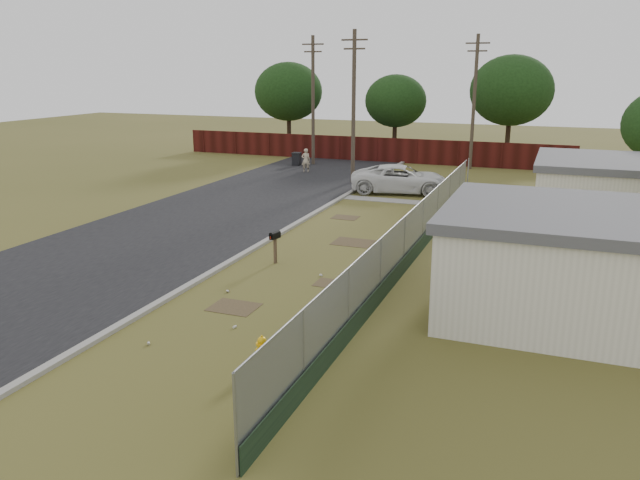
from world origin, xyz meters
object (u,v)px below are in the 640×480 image
at_px(trash_bin, 297,159).
at_px(mailbox, 275,238).
at_px(pedestrian, 306,160).
at_px(fire_hydrant, 262,352).
at_px(pickup_truck, 402,179).

bearing_deg(trash_bin, mailbox, -68.78).
height_order(mailbox, trash_bin, mailbox).
xyz_separation_m(mailbox, trash_bin, (-8.41, 21.66, -0.46)).
relative_size(mailbox, trash_bin, 1.27).
bearing_deg(pedestrian, mailbox, 88.00).
bearing_deg(fire_hydrant, trash_bin, 111.64).
distance_m(fire_hydrant, mailbox, 8.14).
height_order(fire_hydrant, pickup_truck, pickup_truck).
xyz_separation_m(mailbox, pedestrian, (-6.69, 19.21, -0.15)).
relative_size(pickup_truck, pedestrian, 3.52).
height_order(pickup_truck, trash_bin, pickup_truck).
height_order(fire_hydrant, mailbox, mailbox).
bearing_deg(pedestrian, fire_hydrant, 89.04).
distance_m(mailbox, pedestrian, 20.35).
height_order(fire_hydrant, pedestrian, pedestrian).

